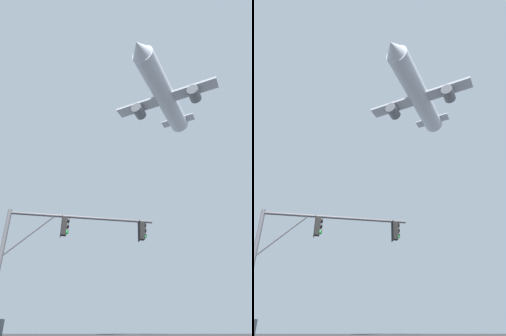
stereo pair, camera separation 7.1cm
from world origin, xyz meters
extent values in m
cylinder|color=#4C4C51|center=(-1.41, 7.08, 6.25)|extent=(7.10, 1.48, 0.15)
cylinder|color=#4C4C51|center=(-3.89, 6.61, 5.21)|extent=(2.19, 0.49, 2.15)
cube|color=black|center=(1.56, 7.64, 5.73)|extent=(0.31, 0.36, 0.90)
cylinder|color=black|center=(1.56, 7.64, 6.24)|extent=(0.05, 0.05, 0.12)
cube|color=black|center=(1.42, 7.61, 5.73)|extent=(0.11, 0.46, 1.04)
sphere|color=black|center=(1.70, 7.67, 6.00)|extent=(0.20, 0.20, 0.20)
cylinder|color=black|center=(1.76, 7.68, 6.06)|extent=(0.08, 0.21, 0.21)
sphere|color=black|center=(1.70, 7.67, 5.72)|extent=(0.20, 0.20, 0.20)
cylinder|color=black|center=(1.76, 7.68, 5.78)|extent=(0.08, 0.21, 0.21)
sphere|color=green|center=(1.70, 7.67, 5.44)|extent=(0.20, 0.20, 0.20)
cylinder|color=black|center=(1.76, 7.68, 5.50)|extent=(0.08, 0.21, 0.21)
cube|color=black|center=(-2.33, 6.90, 5.73)|extent=(0.31, 0.36, 0.90)
cylinder|color=black|center=(-2.33, 6.90, 6.24)|extent=(0.05, 0.05, 0.12)
cube|color=black|center=(-2.47, 6.88, 5.73)|extent=(0.11, 0.46, 1.04)
sphere|color=black|center=(-2.19, 6.93, 6.00)|extent=(0.20, 0.20, 0.20)
cylinder|color=black|center=(-2.13, 6.94, 6.06)|extent=(0.08, 0.21, 0.21)
sphere|color=black|center=(-2.19, 6.93, 5.72)|extent=(0.20, 0.20, 0.20)
cylinder|color=black|center=(-2.13, 6.94, 5.78)|extent=(0.08, 0.21, 0.21)
sphere|color=green|center=(-2.19, 6.93, 5.44)|extent=(0.20, 0.20, 0.20)
cylinder|color=black|center=(-2.13, 6.94, 5.50)|extent=(0.08, 0.21, 0.21)
cylinder|color=#B7BCC6|center=(9.15, 38.11, 44.14)|extent=(13.98, 22.30, 4.08)
cone|color=#B7BCC6|center=(3.40, 26.75, 44.14)|extent=(4.72, 4.25, 3.87)
cone|color=#B7BCC6|center=(14.83, 49.37, 44.14)|extent=(4.24, 3.84, 3.46)
cube|color=#A8ADB7|center=(9.43, 38.68, 43.53)|extent=(20.59, 12.27, 0.46)
cylinder|color=#595B60|center=(14.84, 35.95, 42.31)|extent=(3.42, 3.76, 2.29)
cylinder|color=#595B60|center=(4.02, 41.42, 42.31)|extent=(3.42, 3.76, 2.29)
cube|color=#333338|center=(13.63, 46.98, 46.43)|extent=(1.88, 3.32, 4.84)
cube|color=#A8ADB7|center=(13.74, 47.21, 44.52)|extent=(7.85, 5.49, 0.25)
camera|label=1|loc=(0.52, -6.97, 1.34)|focal=30.78mm
camera|label=2|loc=(0.59, -6.97, 1.34)|focal=30.78mm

